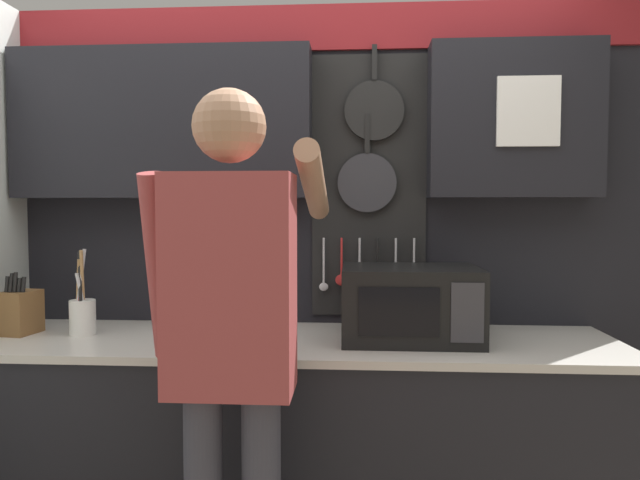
{
  "coord_description": "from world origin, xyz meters",
  "views": [
    {
      "loc": [
        0.25,
        -2.25,
        1.44
      ],
      "look_at": [
        0.09,
        0.22,
        1.31
      ],
      "focal_mm": 32.0,
      "sensor_mm": 36.0,
      "label": 1
    }
  ],
  "objects_px": {
    "microwave": "(410,303)",
    "person": "(232,327)",
    "knife_block": "(21,312)",
    "utensil_crock": "(82,313)"
  },
  "relations": [
    {
      "from": "knife_block",
      "to": "utensil_crock",
      "type": "bearing_deg",
      "value": 0.08
    },
    {
      "from": "knife_block",
      "to": "microwave",
      "type": "bearing_deg",
      "value": -0.02
    },
    {
      "from": "microwave",
      "to": "knife_block",
      "type": "distance_m",
      "value": 1.6
    },
    {
      "from": "microwave",
      "to": "utensil_crock",
      "type": "xyz_separation_m",
      "value": [
        -1.34,
        0.0,
        -0.05
      ]
    },
    {
      "from": "microwave",
      "to": "person",
      "type": "bearing_deg",
      "value": -136.64
    },
    {
      "from": "knife_block",
      "to": "person",
      "type": "height_order",
      "value": "person"
    },
    {
      "from": "knife_block",
      "to": "person",
      "type": "relative_size",
      "value": 0.15
    },
    {
      "from": "microwave",
      "to": "person",
      "type": "distance_m",
      "value": 0.81
    },
    {
      "from": "microwave",
      "to": "utensil_crock",
      "type": "distance_m",
      "value": 1.34
    },
    {
      "from": "utensil_crock",
      "to": "person",
      "type": "relative_size",
      "value": 0.2
    }
  ]
}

